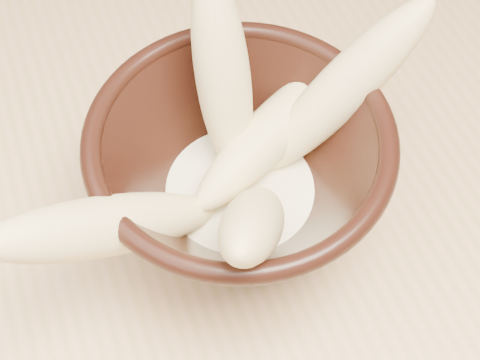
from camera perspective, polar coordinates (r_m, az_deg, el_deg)
table at (r=0.59m, az=-18.67°, el=-7.45°), size 1.20×0.80×0.75m
bowl at (r=0.44m, az=0.00°, el=0.64°), size 0.20×0.20×0.11m
milk_puddle at (r=0.46m, az=-0.00°, el=-1.15°), size 0.11×0.11×0.02m
banana_upright at (r=0.43m, az=-1.47°, el=8.82°), size 0.04×0.10×0.14m
banana_left at (r=0.39m, az=-10.91°, el=-3.82°), size 0.16×0.08×0.13m
banana_right at (r=0.45m, az=8.73°, el=7.67°), size 0.14×0.05×0.14m
banana_across at (r=0.46m, az=2.47°, el=3.90°), size 0.15×0.10×0.05m
banana_front at (r=0.39m, az=1.11°, el=-3.73°), size 0.09×0.12×0.12m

